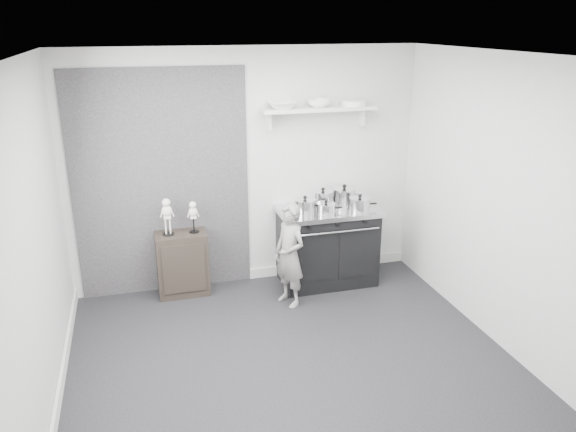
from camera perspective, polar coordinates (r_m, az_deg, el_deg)
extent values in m
plane|color=black|center=(5.32, 0.23, -14.36)|extent=(4.00, 4.00, 0.00)
cube|color=beige|center=(6.38, -4.19, 4.73)|extent=(4.00, 0.02, 2.70)
cube|color=beige|center=(3.18, 9.36, -11.23)|extent=(4.00, 0.02, 2.70)
cube|color=beige|center=(4.62, -24.39, -2.78)|extent=(0.02, 3.60, 2.70)
cube|color=beige|center=(5.57, 20.45, 1.36)|extent=(0.02, 3.60, 2.70)
cube|color=silver|center=(4.44, 0.28, 16.07)|extent=(4.00, 3.60, 0.02)
cube|color=black|center=(6.29, -12.66, 3.13)|extent=(1.90, 0.02, 2.50)
cube|color=silver|center=(7.05, 4.11, -4.95)|extent=(2.00, 0.03, 0.12)
cube|color=silver|center=(5.20, -22.15, -16.06)|extent=(0.03, 3.60, 0.12)
cube|color=silver|center=(6.33, 3.14, 10.82)|extent=(1.30, 0.26, 0.04)
cube|color=silver|center=(6.27, -1.93, 9.64)|extent=(0.03, 0.12, 0.20)
cube|color=silver|center=(6.61, 7.51, 9.99)|extent=(0.03, 0.12, 0.20)
cube|color=black|center=(6.61, 3.97, -3.18)|extent=(1.07, 0.64, 0.86)
cube|color=silver|center=(6.45, 4.06, 0.57)|extent=(1.14, 0.69, 0.05)
cube|color=black|center=(6.24, 2.72, -4.34)|extent=(0.45, 0.02, 0.56)
cube|color=black|center=(6.41, 7.11, -3.81)|extent=(0.45, 0.02, 0.56)
cylinder|color=silver|center=(6.18, 5.13, -1.63)|extent=(0.97, 0.02, 0.02)
cylinder|color=black|center=(6.06, 2.25, -1.11)|extent=(0.04, 0.03, 0.04)
cylinder|color=black|center=(6.16, 5.10, -0.83)|extent=(0.04, 0.03, 0.04)
cylinder|color=black|center=(6.28, 7.86, -0.55)|extent=(0.04, 0.03, 0.04)
cube|color=black|center=(6.43, -10.66, -4.78)|extent=(0.56, 0.33, 0.73)
imported|color=gray|center=(6.01, 0.17, -4.00)|extent=(0.42, 0.49, 1.14)
cylinder|color=silver|center=(6.25, 1.74, 0.96)|extent=(0.24, 0.24, 0.14)
cylinder|color=silver|center=(6.23, 1.74, 1.65)|extent=(0.25, 0.25, 0.02)
sphere|color=black|center=(6.22, 1.75, 1.91)|extent=(0.04, 0.04, 0.04)
cylinder|color=black|center=(6.30, 3.12, 1.08)|extent=(0.10, 0.02, 0.02)
cylinder|color=silver|center=(6.51, 3.57, 1.76)|extent=(0.24, 0.24, 0.16)
cylinder|color=silver|center=(6.48, 3.58, 2.49)|extent=(0.25, 0.25, 0.02)
sphere|color=black|center=(6.47, 3.59, 2.74)|extent=(0.04, 0.04, 0.04)
cylinder|color=black|center=(6.56, 4.89, 1.87)|extent=(0.10, 0.02, 0.02)
cylinder|color=silver|center=(6.61, 5.72, 2.01)|extent=(0.27, 0.27, 0.17)
cylinder|color=silver|center=(6.58, 5.74, 2.77)|extent=(0.28, 0.28, 0.02)
sphere|color=black|center=(6.57, 5.75, 3.03)|extent=(0.05, 0.05, 0.05)
cylinder|color=black|center=(6.67, 7.13, 2.12)|extent=(0.10, 0.02, 0.02)
cylinder|color=silver|center=(6.38, 7.28, 1.13)|extent=(0.23, 0.23, 0.13)
cylinder|color=silver|center=(6.35, 7.31, 1.77)|extent=(0.24, 0.24, 0.02)
sphere|color=black|center=(6.34, 7.32, 2.02)|extent=(0.04, 0.04, 0.04)
cylinder|color=black|center=(6.44, 8.57, 1.25)|extent=(0.10, 0.02, 0.02)
cylinder|color=silver|center=(6.26, 3.87, 0.74)|extent=(0.21, 0.21, 0.10)
cylinder|color=silver|center=(6.25, 3.88, 1.23)|extent=(0.21, 0.21, 0.02)
sphere|color=black|center=(6.24, 3.88, 1.46)|extent=(0.04, 0.04, 0.04)
cylinder|color=black|center=(6.31, 5.09, 0.85)|extent=(0.10, 0.02, 0.02)
imported|color=white|center=(6.20, -0.62, 11.23)|extent=(0.33, 0.33, 0.08)
imported|color=white|center=(6.32, 3.16, 11.37)|extent=(0.26, 0.26, 0.08)
cylinder|color=white|center=(6.47, 6.69, 11.35)|extent=(0.28, 0.28, 0.06)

